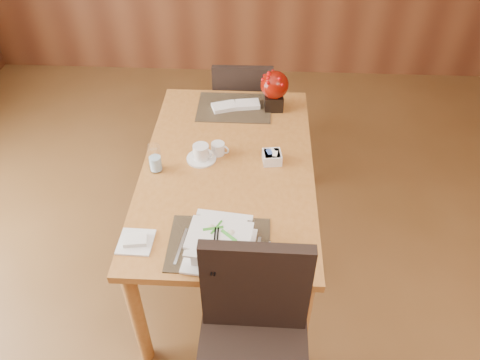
{
  "coord_description": "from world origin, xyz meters",
  "views": [
    {
      "loc": [
        0.16,
        -1.29,
        2.34
      ],
      "look_at": [
        0.08,
        0.35,
        0.87
      ],
      "focal_mm": 35.0,
      "sensor_mm": 36.0,
      "label": 1
    }
  ],
  "objects_px": {
    "dining_table": "(228,179)",
    "far_chair": "(243,109)",
    "creamer_jug": "(218,149)",
    "coffee_cup": "(201,153)",
    "soup_setting": "(220,244)",
    "sugar_caddy": "(272,157)",
    "berry_decor": "(274,88)",
    "bread_plate": "(136,242)",
    "near_chair": "(253,339)",
    "water_glass": "(155,158)"
  },
  "relations": [
    {
      "from": "berry_decor",
      "to": "soup_setting",
      "type": "bearing_deg",
      "value": -101.48
    },
    {
      "from": "sugar_caddy",
      "to": "far_chair",
      "type": "distance_m",
      "value": 0.94
    },
    {
      "from": "water_glass",
      "to": "berry_decor",
      "type": "relative_size",
      "value": 0.63
    },
    {
      "from": "dining_table",
      "to": "coffee_cup",
      "type": "relative_size",
      "value": 9.41
    },
    {
      "from": "coffee_cup",
      "to": "near_chair",
      "type": "relative_size",
      "value": 0.16
    },
    {
      "from": "water_glass",
      "to": "dining_table",
      "type": "bearing_deg",
      "value": 8.93
    },
    {
      "from": "sugar_caddy",
      "to": "far_chair",
      "type": "bearing_deg",
      "value": 102.51
    },
    {
      "from": "soup_setting",
      "to": "coffee_cup",
      "type": "height_order",
      "value": "soup_setting"
    },
    {
      "from": "dining_table",
      "to": "creamer_jug",
      "type": "xyz_separation_m",
      "value": [
        -0.06,
        0.1,
        0.13
      ]
    },
    {
      "from": "soup_setting",
      "to": "coffee_cup",
      "type": "relative_size",
      "value": 2.01
    },
    {
      "from": "coffee_cup",
      "to": "water_glass",
      "type": "relative_size",
      "value": 1.02
    },
    {
      "from": "coffee_cup",
      "to": "creamer_jug",
      "type": "distance_m",
      "value": 0.1
    },
    {
      "from": "coffee_cup",
      "to": "bread_plate",
      "type": "height_order",
      "value": "coffee_cup"
    },
    {
      "from": "bread_plate",
      "to": "near_chair",
      "type": "height_order",
      "value": "near_chair"
    },
    {
      "from": "dining_table",
      "to": "creamer_jug",
      "type": "relative_size",
      "value": 16.09
    },
    {
      "from": "dining_table",
      "to": "sugar_caddy",
      "type": "relative_size",
      "value": 15.53
    },
    {
      "from": "water_glass",
      "to": "bread_plate",
      "type": "bearing_deg",
      "value": -90.0
    },
    {
      "from": "far_chair",
      "to": "near_chair",
      "type": "bearing_deg",
      "value": 93.07
    },
    {
      "from": "dining_table",
      "to": "far_chair",
      "type": "relative_size",
      "value": 1.68
    },
    {
      "from": "dining_table",
      "to": "near_chair",
      "type": "xyz_separation_m",
      "value": [
        0.17,
        -0.89,
        -0.09
      ]
    },
    {
      "from": "sugar_caddy",
      "to": "bread_plate",
      "type": "bearing_deg",
      "value": -135.17
    },
    {
      "from": "soup_setting",
      "to": "dining_table",
      "type": "bearing_deg",
      "value": 97.43
    },
    {
      "from": "berry_decor",
      "to": "near_chair",
      "type": "xyz_separation_m",
      "value": [
        -0.08,
        -1.45,
        -0.33
      ]
    },
    {
      "from": "berry_decor",
      "to": "far_chair",
      "type": "height_order",
      "value": "berry_decor"
    },
    {
      "from": "sugar_caddy",
      "to": "near_chair",
      "type": "height_order",
      "value": "near_chair"
    },
    {
      "from": "berry_decor",
      "to": "near_chair",
      "type": "relative_size",
      "value": 0.25
    },
    {
      "from": "soup_setting",
      "to": "creamer_jug",
      "type": "bearing_deg",
      "value": 102.3
    },
    {
      "from": "water_glass",
      "to": "near_chair",
      "type": "distance_m",
      "value": 1.02
    },
    {
      "from": "soup_setting",
      "to": "near_chair",
      "type": "height_order",
      "value": "near_chair"
    },
    {
      "from": "dining_table",
      "to": "berry_decor",
      "type": "bearing_deg",
      "value": 66.6
    },
    {
      "from": "dining_table",
      "to": "creamer_jug",
      "type": "distance_m",
      "value": 0.17
    },
    {
      "from": "coffee_cup",
      "to": "berry_decor",
      "type": "relative_size",
      "value": 0.64
    },
    {
      "from": "sugar_caddy",
      "to": "bread_plate",
      "type": "relative_size",
      "value": 0.64
    },
    {
      "from": "far_chair",
      "to": "sugar_caddy",
      "type": "bearing_deg",
      "value": 101.53
    },
    {
      "from": "berry_decor",
      "to": "bread_plate",
      "type": "bearing_deg",
      "value": -118.74
    },
    {
      "from": "near_chair",
      "to": "far_chair",
      "type": "xyz_separation_m",
      "value": [
        -0.13,
        1.81,
        -0.06
      ]
    },
    {
      "from": "water_glass",
      "to": "bread_plate",
      "type": "relative_size",
      "value": 1.03
    },
    {
      "from": "soup_setting",
      "to": "far_chair",
      "type": "xyz_separation_m",
      "value": [
        0.03,
        1.51,
        -0.31
      ]
    },
    {
      "from": "creamer_jug",
      "to": "far_chair",
      "type": "xyz_separation_m",
      "value": [
        0.1,
        0.82,
        -0.28
      ]
    },
    {
      "from": "berry_decor",
      "to": "far_chair",
      "type": "distance_m",
      "value": 0.57
    },
    {
      "from": "coffee_cup",
      "to": "soup_setting",
      "type": "bearing_deg",
      "value": -76.45
    },
    {
      "from": "creamer_jug",
      "to": "bread_plate",
      "type": "relative_size",
      "value": 0.61
    },
    {
      "from": "sugar_caddy",
      "to": "berry_decor",
      "type": "distance_m",
      "value": 0.53
    },
    {
      "from": "sugar_caddy",
      "to": "near_chair",
      "type": "xyz_separation_m",
      "value": [
        -0.07,
        -0.93,
        -0.21
      ]
    },
    {
      "from": "dining_table",
      "to": "creamer_jug",
      "type": "height_order",
      "value": "creamer_jug"
    },
    {
      "from": "dining_table",
      "to": "water_glass",
      "type": "distance_m",
      "value": 0.41
    },
    {
      "from": "creamer_jug",
      "to": "near_chair",
      "type": "bearing_deg",
      "value": -58.28
    },
    {
      "from": "creamer_jug",
      "to": "coffee_cup",
      "type": "bearing_deg",
      "value": -128.92
    },
    {
      "from": "coffee_cup",
      "to": "near_chair",
      "type": "height_order",
      "value": "near_chair"
    },
    {
      "from": "coffee_cup",
      "to": "creamer_jug",
      "type": "relative_size",
      "value": 1.71
    }
  ]
}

